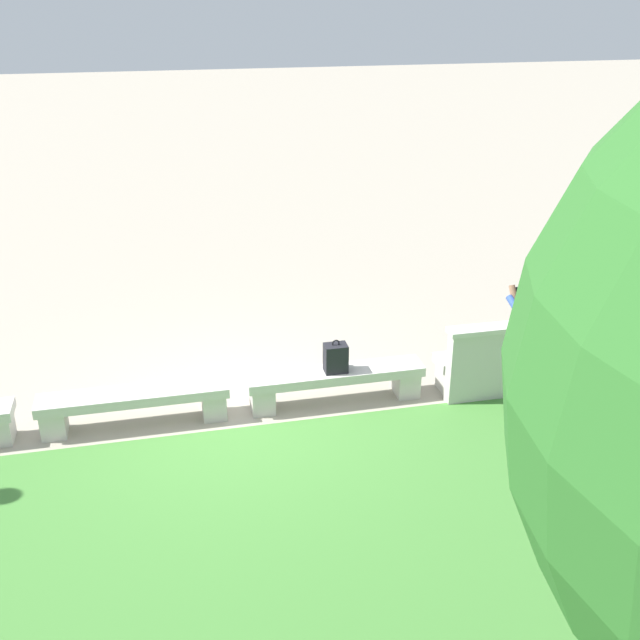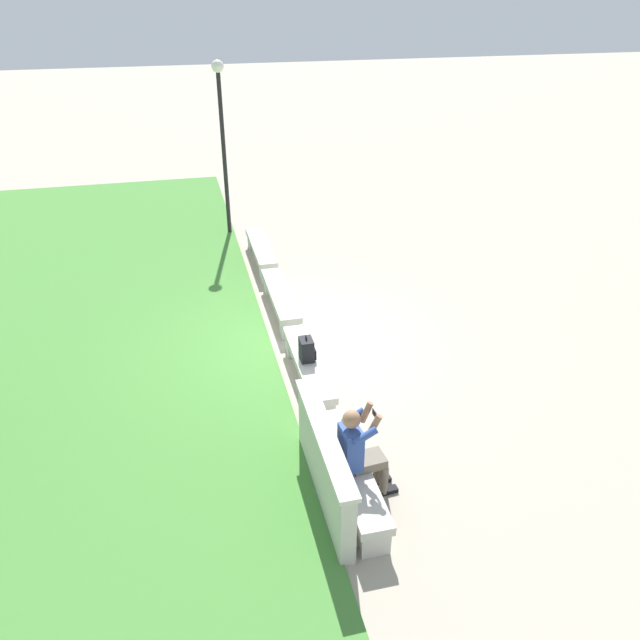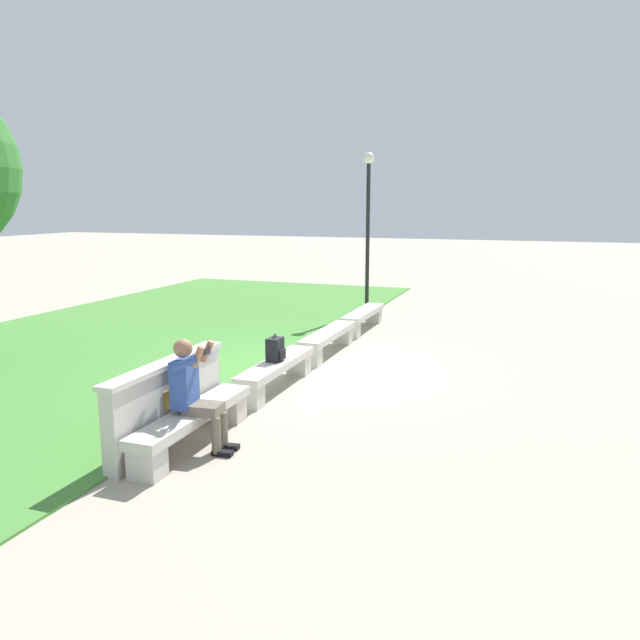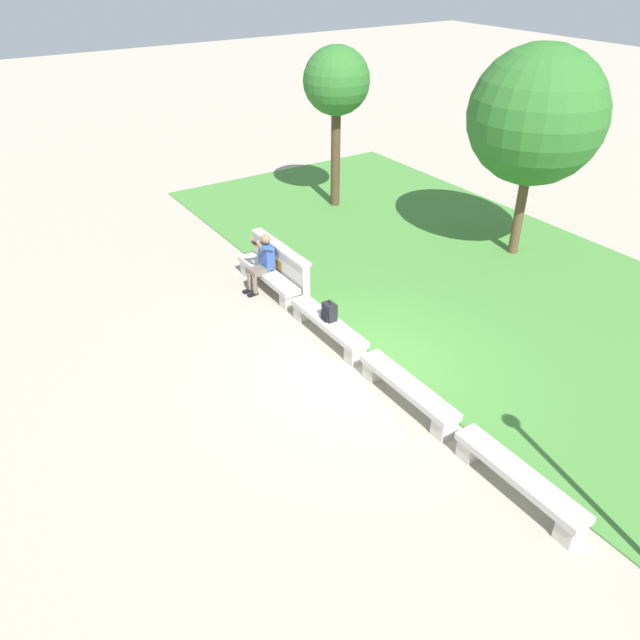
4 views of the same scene
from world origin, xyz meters
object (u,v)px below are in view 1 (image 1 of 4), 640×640
bench_main (517,360)px  person_photographer (524,328)px  bench_mid (134,402)px  bench_near (336,380)px  backpack (335,358)px

bench_main → person_photographer: size_ratio=1.67×
bench_main → bench_mid: bearing=0.0°
bench_main → bench_near: (2.44, 0.00, 0.00)m
bench_mid → backpack: (-2.43, 0.02, 0.32)m
bench_mid → backpack: 2.45m
backpack → bench_mid: bearing=-0.4°
bench_main → bench_mid: 4.88m
person_photographer → backpack: bearing=2.1°
bench_main → bench_mid: same height
person_photographer → bench_main: bearing=44.1°
bench_near → backpack: bearing=58.0°
bench_mid → bench_near: bearing=180.0°
bench_near → backpack: 0.32m
bench_near → person_photographer: 2.56m
bench_mid → backpack: bearing=179.6°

